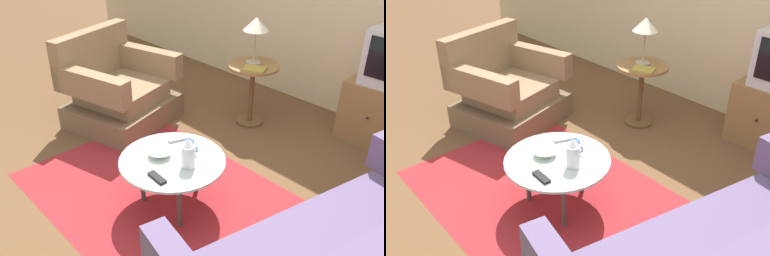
% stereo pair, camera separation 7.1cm
% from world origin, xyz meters
% --- Properties ---
extents(ground_plane, '(16.00, 16.00, 0.00)m').
position_xyz_m(ground_plane, '(0.00, 0.00, 0.00)').
color(ground_plane, brown).
extents(area_rug, '(2.48, 1.56, 0.00)m').
position_xyz_m(area_rug, '(-0.06, -0.04, 0.00)').
color(area_rug, maroon).
rests_on(area_rug, ground).
extents(armchair, '(1.07, 1.14, 0.91)m').
position_xyz_m(armchair, '(-1.48, 0.44, 0.32)').
color(armchair, brown).
rests_on(armchair, ground).
extents(coffee_table, '(0.77, 0.77, 0.41)m').
position_xyz_m(coffee_table, '(-0.06, -0.04, 0.38)').
color(coffee_table, '#B2C6C1').
rests_on(coffee_table, ground).
extents(side_table, '(0.50, 0.50, 0.63)m').
position_xyz_m(side_table, '(-0.52, 1.40, 0.45)').
color(side_table, olive).
rests_on(side_table, ground).
extents(table_lamp, '(0.24, 0.24, 0.45)m').
position_xyz_m(table_lamp, '(-0.54, 1.41, 1.00)').
color(table_lamp, '#9E937A').
rests_on(table_lamp, side_table).
extents(vase, '(0.10, 0.10, 0.23)m').
position_xyz_m(vase, '(0.09, -0.02, 0.52)').
color(vase, white).
rests_on(vase, coffee_table).
extents(mug, '(0.12, 0.07, 0.09)m').
position_xyz_m(mug, '(-0.05, 0.12, 0.46)').
color(mug, '#335184').
rests_on(mug, coffee_table).
extents(bowl, '(0.17, 0.17, 0.04)m').
position_xyz_m(bowl, '(-0.15, -0.08, 0.44)').
color(bowl, silver).
rests_on(bowl, coffee_table).
extents(tv_remote_dark, '(0.16, 0.06, 0.02)m').
position_xyz_m(tv_remote_dark, '(0.05, -0.27, 0.42)').
color(tv_remote_dark, black).
rests_on(tv_remote_dark, coffee_table).
extents(tv_remote_silver, '(0.11, 0.18, 0.02)m').
position_xyz_m(tv_remote_silver, '(-0.22, 0.17, 0.42)').
color(tv_remote_silver, '#B2B2B7').
rests_on(tv_remote_silver, coffee_table).
extents(book, '(0.25, 0.22, 0.02)m').
position_xyz_m(book, '(-0.42, 1.29, 0.64)').
color(book, olive).
rests_on(book, side_table).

